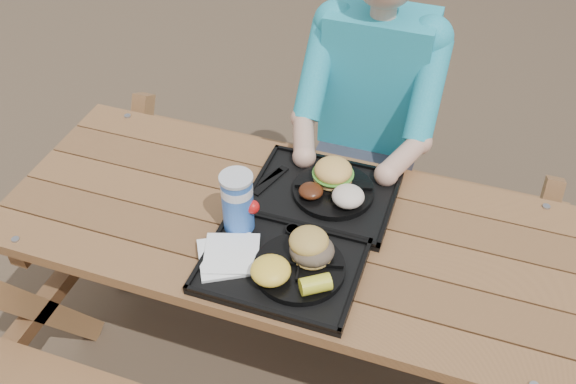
% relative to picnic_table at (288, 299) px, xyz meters
% --- Properties ---
extents(ground, '(60.00, 60.00, 0.00)m').
position_rel_picnic_table_xyz_m(ground, '(0.00, 0.00, -0.38)').
color(ground, '#999999').
rests_on(ground, ground).
extents(picnic_table, '(1.80, 1.49, 0.75)m').
position_rel_picnic_table_xyz_m(picnic_table, '(0.00, 0.00, 0.00)').
color(picnic_table, '#999999').
rests_on(picnic_table, ground).
extents(tray_near, '(0.45, 0.35, 0.02)m').
position_rel_picnic_table_xyz_m(tray_near, '(0.04, -0.18, 0.39)').
color(tray_near, black).
rests_on(tray_near, picnic_table).
extents(tray_far, '(0.45, 0.35, 0.02)m').
position_rel_picnic_table_xyz_m(tray_far, '(0.07, 0.15, 0.39)').
color(tray_far, black).
rests_on(tray_far, picnic_table).
extents(plate_near, '(0.26, 0.26, 0.02)m').
position_rel_picnic_table_xyz_m(plate_near, '(0.10, -0.19, 0.41)').
color(plate_near, black).
rests_on(plate_near, tray_near).
extents(plate_far, '(0.26, 0.26, 0.02)m').
position_rel_picnic_table_xyz_m(plate_far, '(0.10, 0.16, 0.41)').
color(plate_far, black).
rests_on(plate_far, tray_far).
extents(napkin_stack, '(0.22, 0.22, 0.02)m').
position_rel_picnic_table_xyz_m(napkin_stack, '(-0.11, -0.21, 0.40)').
color(napkin_stack, white).
rests_on(napkin_stack, tray_near).
extents(soda_cup, '(0.09, 0.09, 0.19)m').
position_rel_picnic_table_xyz_m(soda_cup, '(-0.13, -0.08, 0.49)').
color(soda_cup, '#174DB1').
rests_on(soda_cup, tray_near).
extents(condiment_bbq, '(0.04, 0.04, 0.03)m').
position_rel_picnic_table_xyz_m(condiment_bbq, '(0.04, -0.06, 0.41)').
color(condiment_bbq, '#320D05').
rests_on(condiment_bbq, tray_near).
extents(condiment_mustard, '(0.04, 0.04, 0.03)m').
position_rel_picnic_table_xyz_m(condiment_mustard, '(0.09, -0.06, 0.41)').
color(condiment_mustard, gold).
rests_on(condiment_mustard, tray_near).
extents(sandwich, '(0.12, 0.12, 0.12)m').
position_rel_picnic_table_xyz_m(sandwich, '(0.12, -0.14, 0.48)').
color(sandwich, gold).
rests_on(sandwich, plate_near).
extents(mac_cheese, '(0.11, 0.11, 0.06)m').
position_rel_picnic_table_xyz_m(mac_cheese, '(0.04, -0.25, 0.44)').
color(mac_cheese, yellow).
rests_on(mac_cheese, plate_near).
extents(corn_cob, '(0.12, 0.12, 0.05)m').
position_rel_picnic_table_xyz_m(corn_cob, '(0.17, -0.26, 0.44)').
color(corn_cob, yellow).
rests_on(corn_cob, plate_near).
extents(cutlery_far, '(0.08, 0.17, 0.01)m').
position_rel_picnic_table_xyz_m(cutlery_far, '(-0.11, 0.14, 0.40)').
color(cutlery_far, black).
rests_on(cutlery_far, tray_far).
extents(burger, '(0.12, 0.12, 0.11)m').
position_rel_picnic_table_xyz_m(burger, '(0.08, 0.20, 0.47)').
color(burger, '#EBAD53').
rests_on(burger, plate_far).
extents(baked_beans, '(0.08, 0.08, 0.04)m').
position_rel_picnic_table_xyz_m(baked_beans, '(0.04, 0.10, 0.43)').
color(baked_beans, '#4A1F0E').
rests_on(baked_beans, plate_far).
extents(potato_salad, '(0.10, 0.10, 0.06)m').
position_rel_picnic_table_xyz_m(potato_salad, '(0.16, 0.11, 0.44)').
color(potato_salad, silver).
rests_on(potato_salad, plate_far).
extents(diner, '(0.48, 0.84, 1.28)m').
position_rel_picnic_table_xyz_m(diner, '(0.10, 0.69, 0.27)').
color(diner, '#1C9EC5').
rests_on(diner, ground).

